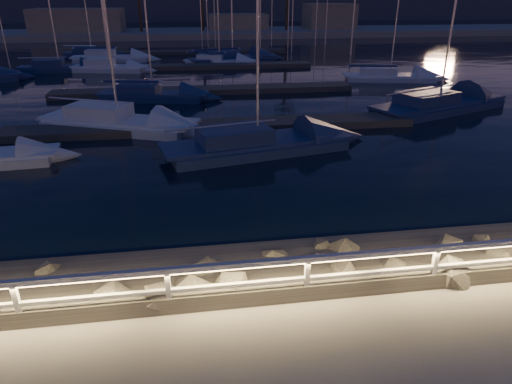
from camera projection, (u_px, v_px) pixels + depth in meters
ground at (262, 301)px, 10.07m from camera, size 400.00×400.00×0.00m
harbor_water at (202, 85)px, 38.72m from camera, size 400.00×440.00×0.60m
guard_rail at (259, 272)px, 9.75m from camera, size 44.11×0.12×1.06m
floating_docks at (201, 76)px, 39.65m from camera, size 22.00×36.00×0.40m
far_shore at (190, 31)px, 76.98m from camera, size 160.00×14.00×5.20m
sailboat_c at (253, 143)px, 21.15m from camera, size 9.20×4.47×15.06m
sailboat_d at (436, 104)px, 28.57m from camera, size 10.12×6.30×16.65m
sailboat_f at (115, 121)px, 24.73m from camera, size 8.89×5.74×14.81m
sailboat_g at (150, 94)px, 31.56m from camera, size 7.75×3.69×12.69m
sailboat_h at (387, 76)px, 38.50m from camera, size 8.02×3.79×13.08m
sailboat_i at (108, 67)px, 42.80m from camera, size 7.22×3.54×11.93m
sailboat_j at (57, 67)px, 42.90m from camera, size 7.42×2.56×12.46m
sailboat_k at (218, 61)px, 46.94m from camera, size 7.43×4.13×12.16m
sailboat_l at (230, 58)px, 48.36m from camera, size 9.79×5.61×16.00m
sailboat_m at (90, 53)px, 52.69m from camera, size 6.57×2.57×10.97m
sailboat_n at (109, 57)px, 49.02m from camera, size 8.32×2.85×13.98m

